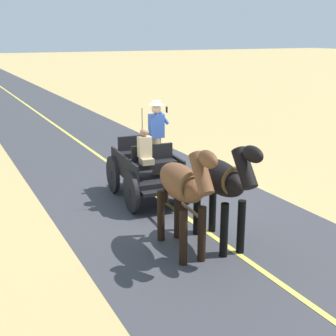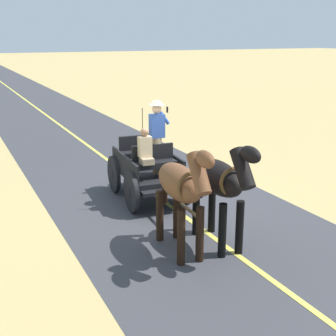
# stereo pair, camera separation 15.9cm
# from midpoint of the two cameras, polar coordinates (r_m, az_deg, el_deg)

# --- Properties ---
(ground_plane) EXTENTS (200.00, 200.00, 0.00)m
(ground_plane) POSITION_cam_midpoint_polar(r_m,az_deg,el_deg) (11.39, -0.86, -4.24)
(ground_plane) COLOR tan
(road_surface) EXTENTS (5.49, 160.00, 0.01)m
(road_surface) POSITION_cam_midpoint_polar(r_m,az_deg,el_deg) (11.39, -0.86, -4.22)
(road_surface) COLOR #38383D
(road_surface) RESTS_ON ground
(road_centre_stripe) EXTENTS (0.12, 160.00, 0.00)m
(road_centre_stripe) POSITION_cam_midpoint_polar(r_m,az_deg,el_deg) (11.39, -0.86, -4.20)
(road_centre_stripe) COLOR #DBCC4C
(road_centre_stripe) RESTS_ON road_surface
(horse_drawn_carriage) EXTENTS (1.58, 4.52, 2.50)m
(horse_drawn_carriage) POSITION_cam_midpoint_polar(r_m,az_deg,el_deg) (11.37, -2.95, 0.02)
(horse_drawn_carriage) COLOR black
(horse_drawn_carriage) RESTS_ON ground
(horse_near_side) EXTENTS (0.64, 2.13, 2.21)m
(horse_near_side) POSITION_cam_midpoint_polar(r_m,az_deg,el_deg) (8.72, 6.21, -1.61)
(horse_near_side) COLOR black
(horse_near_side) RESTS_ON ground
(horse_off_side) EXTENTS (0.68, 2.14, 2.21)m
(horse_off_side) POSITION_cam_midpoint_polar(r_m,az_deg,el_deg) (8.38, 1.35, -2.27)
(horse_off_side) COLOR brown
(horse_off_side) RESTS_ON ground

